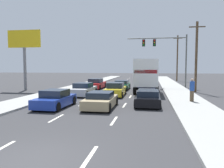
# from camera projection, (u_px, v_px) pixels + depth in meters

# --- Properties ---
(ground_plane) EXTENTS (140.00, 140.00, 0.00)m
(ground_plane) POSITION_uv_depth(u_px,v_px,m) (124.00, 88.00, 31.55)
(ground_plane) COLOR #333335
(sidewalk_right) EXTENTS (3.11, 80.00, 0.14)m
(sidewalk_right) POSITION_uv_depth(u_px,v_px,m) (178.00, 92.00, 25.46)
(sidewalk_right) COLOR #9E9E99
(sidewalk_right) RESTS_ON ground_plane
(sidewalk_left) EXTENTS (3.11, 80.00, 0.14)m
(sidewalk_left) POSITION_uv_depth(u_px,v_px,m) (66.00, 90.00, 27.80)
(sidewalk_left) COLOR #9E9E99
(sidewalk_left) RESTS_ON ground_plane
(lane_markings) EXTENTS (3.54, 57.00, 0.01)m
(lane_markings) POSITION_uv_depth(u_px,v_px,m) (123.00, 89.00, 29.68)
(lane_markings) COLOR silver
(lane_markings) RESTS_ON ground_plane
(car_red) EXTENTS (1.98, 4.35, 1.38)m
(car_red) POSITION_uv_depth(u_px,v_px,m) (96.00, 84.00, 29.97)
(car_red) COLOR red
(car_red) RESTS_ON ground_plane
(car_silver) EXTENTS (1.97, 4.44, 1.32)m
(car_silver) POSITION_uv_depth(u_px,v_px,m) (83.00, 90.00, 22.89)
(car_silver) COLOR #B7BABF
(car_silver) RESTS_ON ground_plane
(car_blue) EXTENTS (2.01, 4.07, 1.31)m
(car_blue) POSITION_uv_depth(u_px,v_px,m) (55.00, 99.00, 16.17)
(car_blue) COLOR #1E389E
(car_blue) RESTS_ON ground_plane
(car_green) EXTENTS (1.92, 4.26, 1.20)m
(car_green) POSITION_uv_depth(u_px,v_px,m) (122.00, 85.00, 28.68)
(car_green) COLOR #196B38
(car_green) RESTS_ON ground_plane
(car_yellow) EXTENTS (1.89, 4.63, 1.36)m
(car_yellow) POSITION_uv_depth(u_px,v_px,m) (116.00, 90.00, 22.72)
(car_yellow) COLOR yellow
(car_yellow) RESTS_ON ground_plane
(car_tan) EXTENTS (2.01, 4.09, 1.19)m
(car_tan) POSITION_uv_depth(u_px,v_px,m) (101.00, 100.00, 15.92)
(car_tan) COLOR tan
(car_tan) RESTS_ON ground_plane
(box_truck) EXTENTS (2.72, 7.48, 3.77)m
(box_truck) POSITION_uv_depth(u_px,v_px,m) (146.00, 74.00, 25.15)
(box_truck) COLOR white
(box_truck) RESTS_ON ground_plane
(car_black) EXTENTS (1.95, 4.68, 1.18)m
(car_black) POSITION_uv_depth(u_px,v_px,m) (148.00, 98.00, 17.26)
(car_black) COLOR black
(car_black) RESTS_ON ground_plane
(traffic_signal_mast) EXTENTS (8.36, 0.69, 7.45)m
(traffic_signal_mast) POSITION_uv_depth(u_px,v_px,m) (162.00, 48.00, 31.27)
(traffic_signal_mast) COLOR #595B56
(traffic_signal_mast) RESTS_ON ground_plane
(utility_pole_mid) EXTENTS (1.80, 0.28, 8.14)m
(utility_pole_mid) POSITION_uv_depth(u_px,v_px,m) (196.00, 56.00, 25.48)
(utility_pole_mid) COLOR brown
(utility_pole_mid) RESTS_ON ground_plane
(utility_pole_far) EXTENTS (1.80, 0.28, 9.40)m
(utility_pole_far) POSITION_uv_depth(u_px,v_px,m) (177.00, 58.00, 45.61)
(utility_pole_far) COLOR brown
(utility_pole_far) RESTS_ON ground_plane
(roadside_billboard) EXTENTS (4.35, 0.36, 7.53)m
(roadside_billboard) POSITION_uv_depth(u_px,v_px,m) (24.00, 47.00, 27.55)
(roadside_billboard) COLOR slate
(roadside_billboard) RESTS_ON ground_plane
(pedestrian_near_corner) EXTENTS (0.38, 0.38, 1.88)m
(pedestrian_near_corner) POSITION_uv_depth(u_px,v_px,m) (192.00, 90.00, 18.06)
(pedestrian_near_corner) COLOR brown
(pedestrian_near_corner) RESTS_ON sidewalk_right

